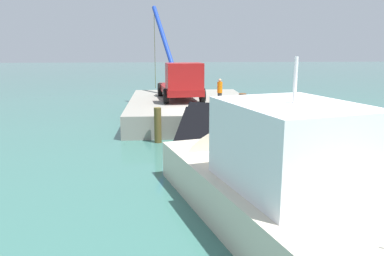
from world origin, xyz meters
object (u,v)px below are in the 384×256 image
(moored_yacht, at_px, (251,187))
(dock_worker, at_px, (220,91))
(crane_truck, at_px, (180,80))
(salvaged_car, at_px, (196,136))

(moored_yacht, bearing_deg, dock_worker, 176.11)
(crane_truck, distance_m, dock_worker, 3.18)
(crane_truck, bearing_deg, salvaged_car, 3.08)
(salvaged_car, bearing_deg, dock_worker, 161.26)
(dock_worker, distance_m, moored_yacht, 13.59)
(salvaged_car, relative_size, moored_yacht, 0.33)
(dock_worker, relative_size, moored_yacht, 0.13)
(crane_truck, distance_m, moored_yacht, 15.54)
(crane_truck, relative_size, moored_yacht, 0.76)
(crane_truck, height_order, moored_yacht, crane_truck)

